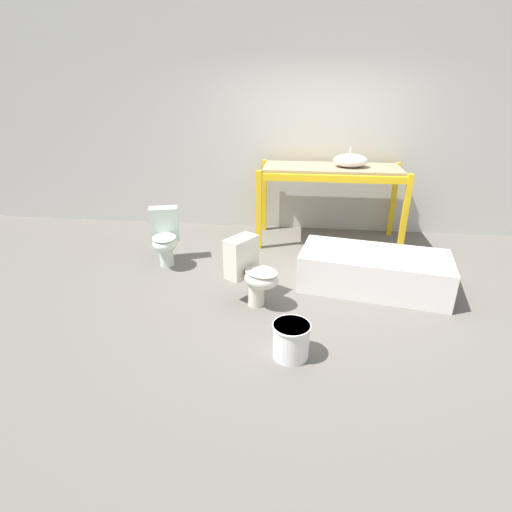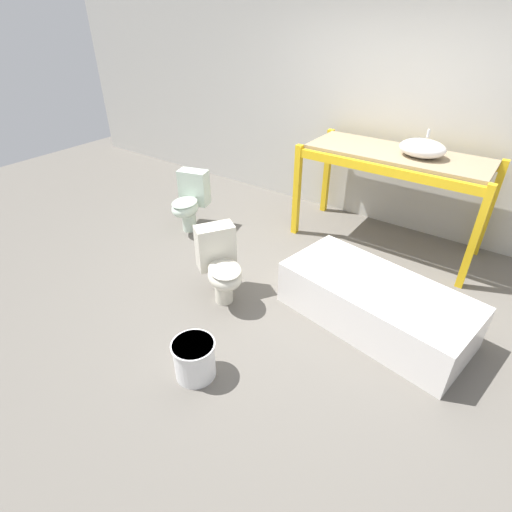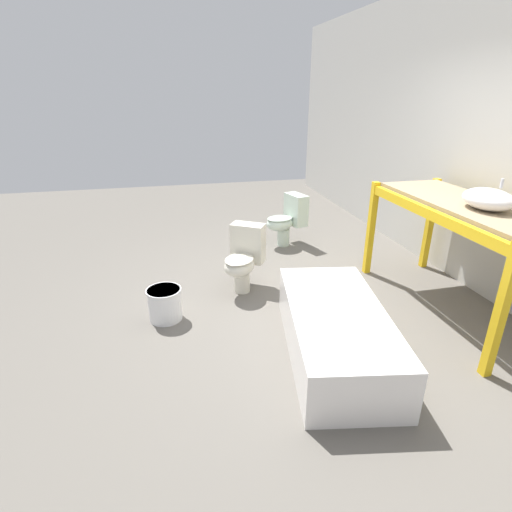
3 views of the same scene
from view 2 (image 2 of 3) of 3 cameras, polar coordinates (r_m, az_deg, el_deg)
The scene contains 8 objects.
ground_plane at distance 3.97m, azimuth 6.09°, elevation -5.11°, with size 12.00×12.00×0.00m, color #666059.
warehouse_wall_rear at distance 5.06m, azimuth 19.51°, elevation 21.58°, with size 10.80×0.08×3.20m.
shelving_rack at distance 4.61m, azimuth 19.23°, elevation 11.93°, with size 1.99×0.84×1.09m.
sink_basin at distance 4.46m, azimuth 22.69°, elevation 14.02°, with size 0.46×0.36×0.26m.
bathtub_main at distance 3.61m, azimuth 16.72°, elevation -6.08°, with size 1.71×1.02×0.42m.
toilet_near at distance 4.97m, azimuth -9.47°, elevation 7.92°, with size 0.47×0.62×0.71m.
toilet_far at distance 3.68m, azimuth -5.09°, elevation -1.13°, with size 0.64×0.57×0.71m.
bucket_white at distance 3.11m, azimuth -8.79°, elevation -14.27°, with size 0.33×0.33×0.31m.
Camera 2 is at (1.48, -2.79, 2.41)m, focal length 28.00 mm.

